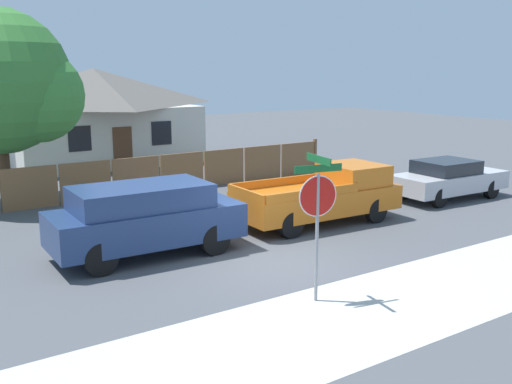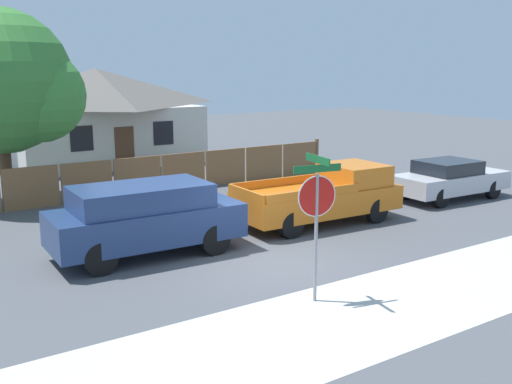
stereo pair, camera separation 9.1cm
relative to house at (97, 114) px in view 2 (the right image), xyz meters
The scene contains 9 objects.
ground_plane 17.92m from the house, 96.57° to the right, with size 80.00×80.00×0.00m, color #4C4F54.
sidewalk_strip 21.48m from the house, 95.46° to the right, with size 36.00×3.20×0.01m.
wooden_fence 8.90m from the house, 94.57° to the right, with size 15.24×0.12×1.52m.
house is the anchor object (origin of this frame).
oak_tree 9.56m from the house, 127.05° to the right, with size 5.15×4.90×6.65m.
red_suv 16.16m from the house, 105.53° to the right, with size 4.83×2.16×1.82m.
orange_pickup 15.68m from the house, 84.40° to the right, with size 5.19×2.22×1.71m.
parked_sedan 17.26m from the house, 64.53° to the right, with size 4.46×2.00×1.41m.
stop_sign 20.42m from the house, 97.61° to the right, with size 1.03×0.93×2.99m.
Camera 2 is at (-8.08, -11.44, 4.70)m, focal length 42.00 mm.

